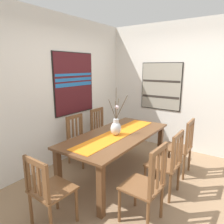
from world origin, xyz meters
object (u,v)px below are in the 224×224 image
(dining_table, at_px, (117,140))
(painting_on_back_wall, at_px, (74,83))
(chair_5, at_px, (167,163))
(painting_on_side_wall, at_px, (161,86))
(chair_1, at_px, (146,184))
(centerpiece_vase, at_px, (116,127))
(chair_3, at_px, (102,129))
(chair_4, at_px, (180,146))
(chair_0, at_px, (80,138))
(chair_2, at_px, (48,190))

(dining_table, xyz_separation_m, painting_on_back_wall, (0.27, 1.19, 0.83))
(chair_5, relative_size, painting_on_side_wall, 0.90)
(chair_1, bearing_deg, dining_table, 50.87)
(dining_table, distance_m, centerpiece_vase, 0.24)
(chair_3, height_order, painting_on_side_wall, painting_on_side_wall)
(chair_1, relative_size, painting_on_back_wall, 0.82)
(chair_3, bearing_deg, chair_4, -89.87)
(chair_0, relative_size, chair_5, 0.96)
(centerpiece_vase, height_order, chair_5, centerpiece_vase)
(centerpiece_vase, bearing_deg, chair_1, -126.95)
(dining_table, xyz_separation_m, chair_4, (0.67, -0.82, -0.15))
(chair_1, xyz_separation_m, chair_2, (-0.68, 0.85, -0.02))
(chair_3, relative_size, chair_4, 0.97)
(chair_0, distance_m, painting_on_back_wall, 1.07)
(painting_on_side_wall, bearing_deg, chair_0, 153.36)
(dining_table, distance_m, chair_0, 0.87)
(chair_2, bearing_deg, dining_table, -0.07)
(chair_1, height_order, chair_3, chair_1)
(chair_5, height_order, painting_on_back_wall, painting_on_back_wall)
(chair_1, relative_size, chair_3, 1.05)
(chair_3, xyz_separation_m, painting_on_back_wall, (-0.40, 0.36, 0.98))
(dining_table, distance_m, painting_on_side_wall, 1.89)
(centerpiece_vase, bearing_deg, chair_5, -86.74)
(painting_on_back_wall, bearing_deg, chair_1, -115.18)
(painting_on_side_wall, bearing_deg, painting_on_back_wall, 140.80)
(chair_5, xyz_separation_m, painting_on_back_wall, (0.29, 2.04, 0.98))
(chair_5, height_order, painting_on_side_wall, painting_on_side_wall)
(painting_on_side_wall, bearing_deg, dining_table, 179.72)
(chair_1, xyz_separation_m, chair_5, (0.67, 0.01, -0.01))
(centerpiece_vase, xyz_separation_m, chair_5, (0.05, -0.83, -0.39))
(chair_0, bearing_deg, chair_5, -91.49)
(chair_0, bearing_deg, dining_table, -91.82)
(centerpiece_vase, relative_size, chair_0, 0.84)
(chair_4, bearing_deg, dining_table, 129.31)
(chair_0, relative_size, painting_on_side_wall, 0.87)
(centerpiece_vase, height_order, chair_0, centerpiece_vase)
(dining_table, xyz_separation_m, chair_5, (-0.02, -0.84, -0.16))
(chair_5, bearing_deg, painting_on_back_wall, 82.00)
(chair_4, bearing_deg, chair_5, -178.31)
(chair_1, distance_m, chair_4, 1.36)
(painting_on_side_wall, bearing_deg, chair_1, -160.93)
(chair_4, bearing_deg, chair_3, 90.13)
(chair_2, xyz_separation_m, chair_4, (2.04, -0.82, 0.02))
(chair_4, bearing_deg, painting_on_back_wall, 101.33)
(dining_table, height_order, centerpiece_vase, centerpiece_vase)
(dining_table, height_order, chair_0, chair_0)
(dining_table, bearing_deg, chair_0, 88.18)
(chair_4, distance_m, chair_5, 0.69)
(chair_1, xyz_separation_m, chair_4, (1.36, 0.03, -0.01))
(chair_2, xyz_separation_m, painting_on_back_wall, (1.64, 1.19, 1.00))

